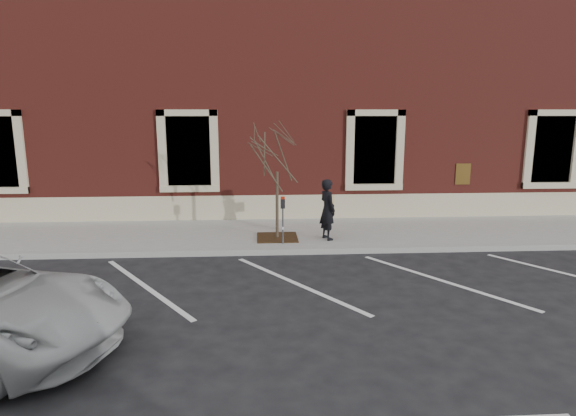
{
  "coord_description": "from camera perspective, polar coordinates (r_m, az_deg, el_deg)",
  "views": [
    {
      "loc": [
        -0.75,
        -12.02,
        3.66
      ],
      "look_at": [
        0.0,
        0.6,
        1.1
      ],
      "focal_mm": 30.0,
      "sensor_mm": 36.0,
      "label": 1
    }
  ],
  "objects": [
    {
      "name": "parking_meter",
      "position": [
        12.75,
        -0.62,
        -0.39
      ],
      "size": [
        0.12,
        0.09,
        1.29
      ],
      "rotation": [
        0.0,
        0.0,
        0.18
      ],
      "color": "#595B60",
      "rests_on": "sidewalk_near"
    },
    {
      "name": "man",
      "position": [
        13.29,
        4.7,
        -0.17
      ],
      "size": [
        0.6,
        0.72,
        1.68
      ],
      "primitive_type": "imported",
      "rotation": [
        0.0,
        0.0,
        1.95
      ],
      "color": "black",
      "rests_on": "sidewalk_near"
    },
    {
      "name": "ground",
      "position": [
        12.58,
        0.16,
        -5.46
      ],
      "size": [
        120.0,
        120.0,
        0.0
      ],
      "primitive_type": "plane",
      "color": "#28282B",
      "rests_on": "ground"
    },
    {
      "name": "parking_stripes",
      "position": [
        10.5,
        0.92,
        -8.92
      ],
      "size": [
        28.0,
        4.4,
        0.01
      ],
      "primitive_type": null,
      "color": "silver",
      "rests_on": "ground"
    },
    {
      "name": "sidewalk_near",
      "position": [
        14.25,
        -0.27,
        -3.13
      ],
      "size": [
        40.0,
        3.5,
        0.15
      ],
      "primitive_type": "cube",
      "color": "#B5B1AA",
      "rests_on": "ground"
    },
    {
      "name": "building_civic",
      "position": [
        19.78,
        -1.25,
        12.41
      ],
      "size": [
        40.0,
        8.62,
        8.0
      ],
      "color": "maroon",
      "rests_on": "ground"
    },
    {
      "name": "sapling",
      "position": [
        13.14,
        -1.33,
        6.52
      ],
      "size": [
        2.04,
        2.04,
        3.4
      ],
      "color": "#4D3D2E",
      "rests_on": "sidewalk_near"
    },
    {
      "name": "tree_grate",
      "position": [
        13.55,
        -1.28,
        -3.5
      ],
      "size": [
        1.13,
        1.13,
        0.03
      ],
      "primitive_type": "cube",
      "color": "#372411",
      "rests_on": "sidewalk_near"
    },
    {
      "name": "curb_near",
      "position": [
        12.51,
        0.18,
        -5.2
      ],
      "size": [
        40.0,
        0.12,
        0.15
      ],
      "primitive_type": "cube",
      "color": "#9E9E99",
      "rests_on": "ground"
    }
  ]
}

